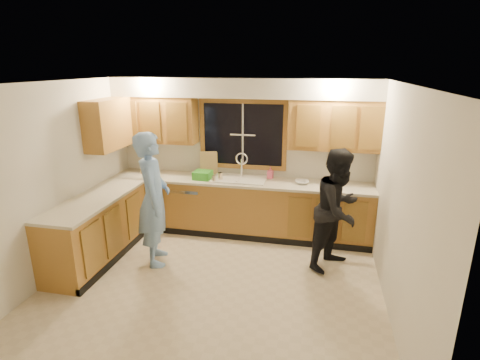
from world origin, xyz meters
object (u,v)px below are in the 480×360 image
Objects in this scene: dish_crate at (203,175)px; knife_block at (144,167)px; sink at (239,183)px; stove at (73,247)px; man at (154,199)px; soap_bottle at (270,173)px; woman at (338,210)px; dishwasher at (190,206)px; bowl at (302,182)px.

knife_block is at bearing 173.54° from dish_crate.
knife_block is (-1.66, 0.05, 0.16)m from sink.
man reaches higher than stove.
soap_bottle is at bearing -11.05° from knife_block.
sink is 0.46× the size of man.
woman is at bearing -29.17° from knife_block.
man is 1.42m from knife_block.
knife_block is 0.77× the size of dish_crate.
sink is at bearing 45.39° from stove.
dish_crate is at bearing -21.10° from knife_block.
dishwasher is 3.83× the size of knife_block.
woman is at bearing 17.42° from stove.
bowl reaches higher than dishwasher.
stove is 1.96m from knife_block.
sink is 0.53m from soap_bottle.
man is 1.96m from soap_bottle.
man is 6.73× the size of dish_crate.
woman is (3.33, 1.04, 0.38)m from stove.
dishwasher is 3.89× the size of bowl.
sink is 1.05× the size of dishwasher.
sink is 0.96× the size of stove.
dish_crate is 1.44× the size of soap_bottle.
woman is at bearing -18.45° from dish_crate.
soap_bottle reaches higher than dishwasher.
stove is 4.21× the size of knife_block.
knife_block is (0.14, 1.87, 0.58)m from stove.
woman is at bearing -27.09° from sink.
man is 2.27m from bowl.
soap_bottle is (1.42, 1.35, 0.08)m from man.
bowl is (1.00, -0.00, 0.08)m from sink.
dish_crate reaches higher than bowl.
stove is 0.48× the size of man.
woman is at bearing -17.87° from dishwasher.
soap_bottle is at bearing 81.19° from woman.
man is 8.71× the size of knife_block.
man is 1.15m from dish_crate.
soap_bottle is at bearing 41.35° from stove.
stove is 3.51m from woman.
sink is at bearing 0.99° from dishwasher.
stove is (-0.95, -1.81, 0.04)m from dishwasher.
stove is 0.54× the size of woman.
knife_block is (-0.72, 1.22, 0.09)m from man.
dishwasher is (-0.85, -0.01, -0.45)m from sink.
dishwasher is at bearing -171.64° from soap_bottle.
dishwasher is at bearing 166.95° from dish_crate.
dish_crate is at bearing 55.25° from stove.
woman reaches higher than soap_bottle.
stove is 4.27× the size of bowl.
dishwasher is 2.53m from woman.
woman is 2.23m from dish_crate.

